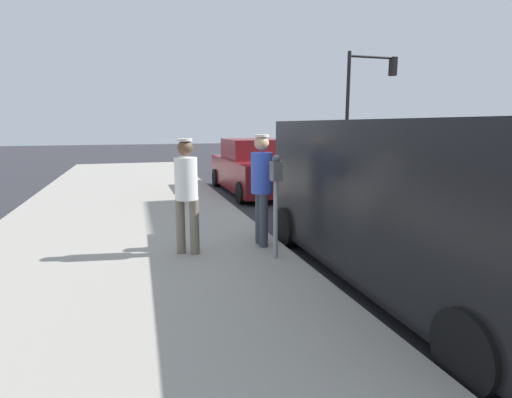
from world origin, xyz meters
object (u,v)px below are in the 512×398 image
Objects in this scene: parked_sedan_behind at (254,169)px; traffic_light_corner at (365,92)px; parking_meter_near at (276,189)px; parked_van at (414,198)px; pedestrian_in_blue at (262,182)px; pedestrian_in_white at (186,189)px.

parked_sedan_behind is 0.85× the size of traffic_light_corner.
parking_meter_near is 0.29× the size of parked_van.
parked_sedan_behind is (-1.64, -5.93, -0.44)m from pedestrian_in_blue.
parked_van reaches higher than pedestrian_in_white.
pedestrian_in_white is 3.19m from parked_van.
pedestrian_in_white is at bearing 64.78° from parked_sedan_behind.
parked_sedan_behind is at bearing -105.42° from pedestrian_in_blue.
parked_van is (-1.50, 1.79, -0.03)m from pedestrian_in_blue.
parking_meter_near is 0.69m from pedestrian_in_blue.
pedestrian_in_blue is 1.03× the size of pedestrian_in_white.
parked_van is 13.93m from traffic_light_corner.
parked_van is at bearing 61.52° from traffic_light_corner.
pedestrian_in_blue is 2.34m from parked_van.
parking_meter_near is at bearing 76.12° from parked_sedan_behind.
traffic_light_corner reaches higher than pedestrian_in_white.
parking_meter_near is 6.84m from parked_sedan_behind.
pedestrian_in_white is 0.40× the size of parked_sedan_behind.
traffic_light_corner is (-6.54, -12.06, 2.36)m from parked_van.
pedestrian_in_blue is 1.21m from pedestrian_in_white.
traffic_light_corner reaches higher than pedestrian_in_blue.
parked_sedan_behind is (-0.14, -7.73, -0.41)m from parked_van.
parking_meter_near is at bearing 89.89° from pedestrian_in_blue.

